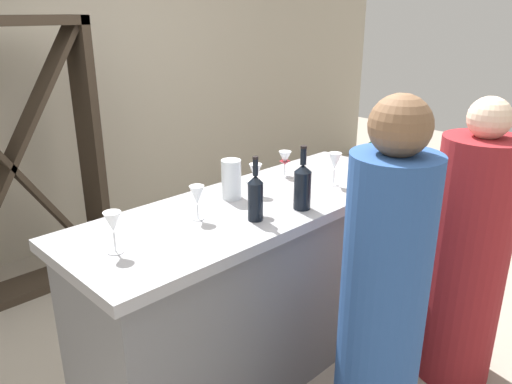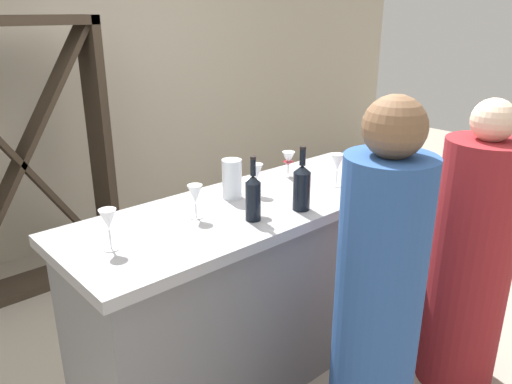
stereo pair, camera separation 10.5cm
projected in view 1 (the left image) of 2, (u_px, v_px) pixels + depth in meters
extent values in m
plane|color=#9E9384|center=(256.00, 363.00, 2.77)|extent=(12.00, 12.00, 0.00)
cube|color=#B2A893|center=(51.00, 71.00, 3.77)|extent=(8.00, 0.10, 2.80)
cube|color=slate|center=(256.00, 292.00, 2.61)|extent=(1.84, 0.60, 0.91)
cube|color=#99999E|center=(256.00, 206.00, 2.45)|extent=(1.92, 0.68, 0.05)
cube|color=#33281E|center=(91.00, 150.00, 3.55)|extent=(0.06, 0.28, 1.80)
cube|color=#33281E|center=(30.00, 286.00, 3.49)|extent=(1.18, 0.28, 0.06)
cube|color=#33281E|center=(9.00, 166.00, 3.19)|extent=(1.09, 0.20, 1.70)
cube|color=#33281E|center=(9.00, 166.00, 3.19)|extent=(1.09, 0.20, 1.70)
cylinder|color=black|center=(255.00, 202.00, 2.20)|extent=(0.07, 0.07, 0.17)
cone|color=black|center=(255.00, 179.00, 2.17)|extent=(0.07, 0.07, 0.03)
cylinder|color=black|center=(255.00, 167.00, 2.15)|extent=(0.02, 0.02, 0.07)
cylinder|color=black|center=(255.00, 158.00, 2.13)|extent=(0.03, 0.03, 0.01)
cylinder|color=black|center=(302.00, 190.00, 2.33)|extent=(0.08, 0.08, 0.18)
cone|color=black|center=(303.00, 168.00, 2.29)|extent=(0.08, 0.08, 0.03)
cylinder|color=black|center=(303.00, 157.00, 2.27)|extent=(0.03, 0.03, 0.08)
cylinder|color=black|center=(304.00, 147.00, 2.26)|extent=(0.03, 0.03, 0.01)
cylinder|color=black|center=(372.00, 160.00, 2.82)|extent=(0.07, 0.07, 0.17)
cone|color=black|center=(373.00, 142.00, 2.79)|extent=(0.07, 0.07, 0.03)
cylinder|color=black|center=(374.00, 133.00, 2.77)|extent=(0.03, 0.03, 0.07)
cylinder|color=black|center=(375.00, 126.00, 2.75)|extent=(0.03, 0.03, 0.01)
cylinder|color=white|center=(333.00, 184.00, 2.68)|extent=(0.06, 0.06, 0.00)
cylinder|color=white|center=(334.00, 177.00, 2.66)|extent=(0.01, 0.01, 0.08)
cone|color=white|center=(335.00, 161.00, 2.63)|extent=(0.07, 0.07, 0.09)
cylinder|color=white|center=(254.00, 212.00, 2.31)|extent=(0.06, 0.06, 0.00)
cylinder|color=white|center=(254.00, 205.00, 2.30)|extent=(0.01, 0.01, 0.07)
cone|color=white|center=(254.00, 189.00, 2.28)|extent=(0.07, 0.07, 0.09)
cylinder|color=white|center=(116.00, 252.00, 1.94)|extent=(0.06, 0.06, 0.00)
cylinder|color=white|center=(115.00, 242.00, 1.92)|extent=(0.01, 0.01, 0.08)
cone|color=white|center=(113.00, 222.00, 1.89)|extent=(0.07, 0.07, 0.08)
cylinder|color=white|center=(198.00, 218.00, 2.24)|extent=(0.06, 0.06, 0.00)
cylinder|color=white|center=(198.00, 211.00, 2.23)|extent=(0.01, 0.01, 0.06)
cone|color=white|center=(197.00, 195.00, 2.20)|extent=(0.07, 0.07, 0.09)
cylinder|color=white|center=(255.00, 193.00, 2.55)|extent=(0.06, 0.06, 0.00)
cylinder|color=white|center=(255.00, 186.00, 2.54)|extent=(0.01, 0.01, 0.07)
cone|color=white|center=(255.00, 172.00, 2.51)|extent=(0.07, 0.07, 0.08)
cylinder|color=white|center=(285.00, 175.00, 2.82)|extent=(0.06, 0.06, 0.00)
cylinder|color=white|center=(285.00, 170.00, 2.81)|extent=(0.01, 0.01, 0.06)
cone|color=white|center=(285.00, 158.00, 2.79)|extent=(0.07, 0.07, 0.08)
cone|color=maroon|center=(285.00, 163.00, 2.80)|extent=(0.06, 0.06, 0.02)
cylinder|color=silver|center=(231.00, 179.00, 2.46)|extent=(0.10, 0.10, 0.20)
cylinder|color=#284C8C|center=(381.00, 316.00, 2.02)|extent=(0.36, 0.36, 1.35)
sphere|color=brown|center=(400.00, 126.00, 1.76)|extent=(0.23, 0.23, 0.23)
cylinder|color=maroon|center=(466.00, 264.00, 2.50)|extent=(0.48, 0.48, 1.29)
sphere|color=beige|center=(490.00, 118.00, 2.25)|extent=(0.20, 0.20, 0.20)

